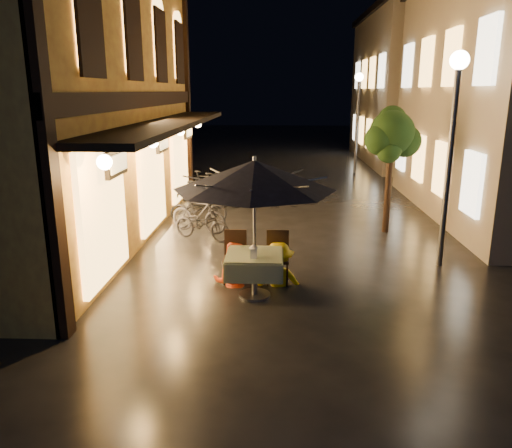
{
  "coord_description": "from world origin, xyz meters",
  "views": [
    {
      "loc": [
        -0.37,
        -7.93,
        3.5
      ],
      "look_at": [
        -0.75,
        0.83,
        1.15
      ],
      "focal_mm": 35.0,
      "sensor_mm": 36.0,
      "label": 1
    }
  ],
  "objects_px": {
    "patio_umbrella": "(254,175)",
    "person_orange": "(232,243)",
    "bicycle_0": "(202,224)",
    "table_lantern": "(254,250)",
    "person_yellow": "(279,244)",
    "streetlamp_near": "(453,122)",
    "cafe_table": "(254,264)"
  },
  "relations": [
    {
      "from": "cafe_table",
      "to": "table_lantern",
      "type": "height_order",
      "value": "table_lantern"
    },
    {
      "from": "person_orange",
      "to": "bicycle_0",
      "type": "bearing_deg",
      "value": -67.94
    },
    {
      "from": "cafe_table",
      "to": "patio_umbrella",
      "type": "relative_size",
      "value": 0.36
    },
    {
      "from": "cafe_table",
      "to": "person_yellow",
      "type": "bearing_deg",
      "value": 55.01
    },
    {
      "from": "table_lantern",
      "to": "person_orange",
      "type": "distance_m",
      "value": 0.94
    },
    {
      "from": "cafe_table",
      "to": "bicycle_0",
      "type": "distance_m",
      "value": 3.68
    },
    {
      "from": "table_lantern",
      "to": "person_yellow",
      "type": "xyz_separation_m",
      "value": [
        0.42,
        0.83,
        -0.14
      ]
    },
    {
      "from": "patio_umbrella",
      "to": "person_orange",
      "type": "xyz_separation_m",
      "value": [
        -0.43,
        0.59,
        -1.37
      ]
    },
    {
      "from": "person_yellow",
      "to": "bicycle_0",
      "type": "xyz_separation_m",
      "value": [
        -1.84,
        2.79,
        -0.38
      ]
    },
    {
      "from": "cafe_table",
      "to": "person_orange",
      "type": "bearing_deg",
      "value": 126.41
    },
    {
      "from": "cafe_table",
      "to": "patio_umbrella",
      "type": "bearing_deg",
      "value": -22.62
    },
    {
      "from": "streetlamp_near",
      "to": "person_orange",
      "type": "xyz_separation_m",
      "value": [
        -4.19,
        -1.18,
        -2.14
      ]
    },
    {
      "from": "streetlamp_near",
      "to": "person_orange",
      "type": "relative_size",
      "value": 2.71
    },
    {
      "from": "cafe_table",
      "to": "person_yellow",
      "type": "distance_m",
      "value": 0.75
    },
    {
      "from": "patio_umbrella",
      "to": "person_orange",
      "type": "relative_size",
      "value": 1.76
    },
    {
      "from": "table_lantern",
      "to": "person_yellow",
      "type": "height_order",
      "value": "person_yellow"
    },
    {
      "from": "table_lantern",
      "to": "cafe_table",
      "type": "bearing_deg",
      "value": 90.0
    },
    {
      "from": "cafe_table",
      "to": "bicycle_0",
      "type": "relative_size",
      "value": 0.65
    },
    {
      "from": "patio_umbrella",
      "to": "streetlamp_near",
      "type": "bearing_deg",
      "value": 25.29
    },
    {
      "from": "streetlamp_near",
      "to": "cafe_table",
      "type": "relative_size",
      "value": 4.27
    },
    {
      "from": "table_lantern",
      "to": "person_yellow",
      "type": "distance_m",
      "value": 0.94
    },
    {
      "from": "patio_umbrella",
      "to": "person_yellow",
      "type": "xyz_separation_m",
      "value": [
        0.42,
        0.59,
        -1.37
      ]
    },
    {
      "from": "person_orange",
      "to": "bicycle_0",
      "type": "distance_m",
      "value": 2.99
    },
    {
      "from": "patio_umbrella",
      "to": "person_yellow",
      "type": "distance_m",
      "value": 1.55
    },
    {
      "from": "person_yellow",
      "to": "bicycle_0",
      "type": "distance_m",
      "value": 3.36
    },
    {
      "from": "streetlamp_near",
      "to": "patio_umbrella",
      "type": "bearing_deg",
      "value": -154.71
    },
    {
      "from": "patio_umbrella",
      "to": "cafe_table",
      "type": "bearing_deg",
      "value": 157.38
    },
    {
      "from": "patio_umbrella",
      "to": "person_yellow",
      "type": "height_order",
      "value": "patio_umbrella"
    },
    {
      "from": "patio_umbrella",
      "to": "bicycle_0",
      "type": "height_order",
      "value": "patio_umbrella"
    },
    {
      "from": "patio_umbrella",
      "to": "bicycle_0",
      "type": "relative_size",
      "value": 1.8
    },
    {
      "from": "cafe_table",
      "to": "table_lantern",
      "type": "relative_size",
      "value": 3.96
    },
    {
      "from": "streetlamp_near",
      "to": "cafe_table",
      "type": "height_order",
      "value": "streetlamp_near"
    }
  ]
}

